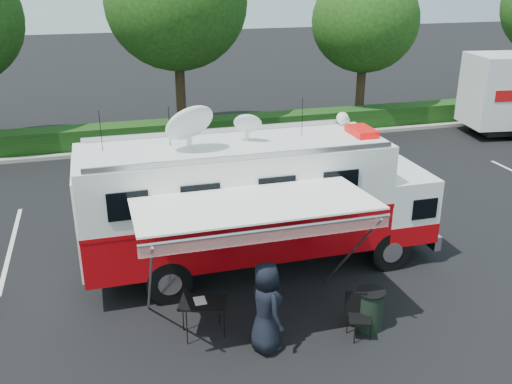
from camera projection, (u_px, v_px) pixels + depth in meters
ground_plane at (261, 265)px, 15.09m from camera, size 120.00×120.00×0.00m
back_border at (203, 24)px, 25.08m from camera, size 60.00×6.14×8.87m
stall_lines at (218, 222)px, 17.65m from camera, size 24.12×5.50×0.01m
command_truck at (258, 201)px, 14.39m from camera, size 9.02×2.48×4.33m
awning at (256, 209)px, 11.54m from camera, size 4.92×2.55×2.97m
person at (266, 348)px, 11.82m from camera, size 0.82×1.07×1.97m
folding_table at (203, 303)px, 11.98m from camera, size 1.14×0.97×0.82m
folding_chair at (358, 311)px, 12.07m from camera, size 0.60×0.63×0.97m
trash_bin at (370, 309)px, 12.33m from camera, size 0.62×0.62×0.92m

